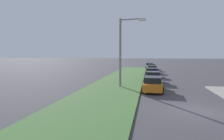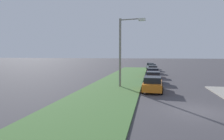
% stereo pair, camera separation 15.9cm
% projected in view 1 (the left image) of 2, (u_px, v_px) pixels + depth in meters
% --- Properties ---
extents(ground, '(300.00, 300.00, 0.00)m').
position_uv_depth(ground, '(198.00, 111.00, 13.02)').
color(ground, '#423F44').
extents(grass_median, '(60.00, 6.00, 0.12)m').
position_uv_depth(grass_median, '(117.00, 84.00, 24.10)').
color(grass_median, '#477238').
rests_on(grass_median, ground).
extents(parked_car_orange, '(4.37, 2.15, 1.47)m').
position_uv_depth(parked_car_orange, '(153.00, 84.00, 19.94)').
color(parked_car_orange, orange).
rests_on(parked_car_orange, ground).
extents(parked_car_blue, '(4.31, 2.04, 1.47)m').
position_uv_depth(parked_car_blue, '(153.00, 77.00, 25.61)').
color(parked_car_blue, '#23389E').
rests_on(parked_car_blue, ground).
extents(parked_car_red, '(4.32, 2.06, 1.47)m').
position_uv_depth(parked_car_red, '(152.00, 73.00, 31.78)').
color(parked_car_red, red).
rests_on(parked_car_red, ground).
extents(parked_car_black, '(4.31, 2.03, 1.47)m').
position_uv_depth(parked_car_black, '(152.00, 70.00, 38.19)').
color(parked_car_black, black).
rests_on(parked_car_black, ground).
extents(parked_car_white, '(4.37, 2.14, 1.47)m').
position_uv_depth(parked_car_white, '(152.00, 67.00, 44.37)').
color(parked_car_white, silver).
rests_on(parked_car_white, ground).
extents(parked_car_silver, '(4.39, 2.19, 1.47)m').
position_uv_depth(parked_car_silver, '(150.00, 66.00, 50.15)').
color(parked_car_silver, '#B2B5BA').
rests_on(parked_car_silver, ground).
extents(streetlight, '(0.77, 2.86, 7.50)m').
position_uv_depth(streetlight, '(123.00, 47.00, 21.87)').
color(streetlight, gray).
rests_on(streetlight, ground).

